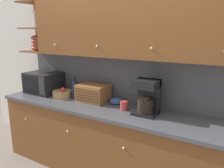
# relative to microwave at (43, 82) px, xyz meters

# --- Properties ---
(ground_plane) EXTENTS (24.00, 24.00, 0.00)m
(ground_plane) POSITION_rel_microwave_xyz_m (1.20, 0.24, -1.08)
(ground_plane) COLOR slate
(wall_back) EXTENTS (5.50, 0.06, 2.60)m
(wall_back) POSITION_rel_microwave_xyz_m (1.20, 0.27, 0.22)
(wall_back) COLOR white
(wall_back) RESTS_ON ground_plane
(counter_unit) EXTENTS (3.12, 0.66, 0.93)m
(counter_unit) POSITION_rel_microwave_xyz_m (1.20, -0.08, -0.62)
(counter_unit) COLOR brown
(counter_unit) RESTS_ON ground_plane
(backsplash_panel) EXTENTS (3.10, 0.01, 0.61)m
(backsplash_panel) POSITION_rel_microwave_xyz_m (1.20, 0.23, 0.15)
(backsplash_panel) COLOR #4C4C51
(backsplash_panel) RESTS_ON counter_unit
(upper_cabinets) EXTENTS (3.10, 0.37, 0.73)m
(upper_cabinets) POSITION_rel_microwave_xyz_m (1.36, 0.06, 0.81)
(upper_cabinets) COLOR brown
(upper_cabinets) RESTS_ON backsplash_panel
(microwave) EXTENTS (0.50, 0.40, 0.31)m
(microwave) POSITION_rel_microwave_xyz_m (0.00, 0.00, 0.00)
(microwave) COLOR black
(microwave) RESTS_ON counter_unit
(fruit_basket) EXTENTS (0.27, 0.27, 0.15)m
(fruit_basket) POSITION_rel_microwave_xyz_m (0.42, -0.04, -0.11)
(fruit_basket) COLOR #A87F4C
(fruit_basket) RESTS_ON counter_unit
(wine_bottle) EXTENTS (0.08, 0.08, 0.32)m
(wine_bottle) POSITION_rel_microwave_xyz_m (0.63, -0.01, -0.01)
(wine_bottle) COLOR black
(wine_bottle) RESTS_ON counter_unit
(bread_box) EXTENTS (0.40, 0.30, 0.22)m
(bread_box) POSITION_rel_microwave_xyz_m (0.90, 0.04, -0.04)
(bread_box) COLOR #996033
(bread_box) RESTS_ON counter_unit
(bowl_stack_on_counter) EXTENTS (0.18, 0.18, 0.07)m
(bowl_stack_on_counter) POSITION_rel_microwave_xyz_m (1.22, 0.10, -0.12)
(bowl_stack_on_counter) COLOR #3D5B93
(bowl_stack_on_counter) RESTS_ON counter_unit
(mug) EXTENTS (0.10, 0.09, 0.10)m
(mug) POSITION_rel_microwave_xyz_m (1.41, -0.06, -0.10)
(mug) COLOR #B73D38
(mug) RESTS_ON counter_unit
(coffee_maker) EXTENTS (0.26, 0.24, 0.39)m
(coffee_maker) POSITION_rel_microwave_xyz_m (1.69, -0.05, 0.04)
(coffee_maker) COLOR black
(coffee_maker) RESTS_ON counter_unit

